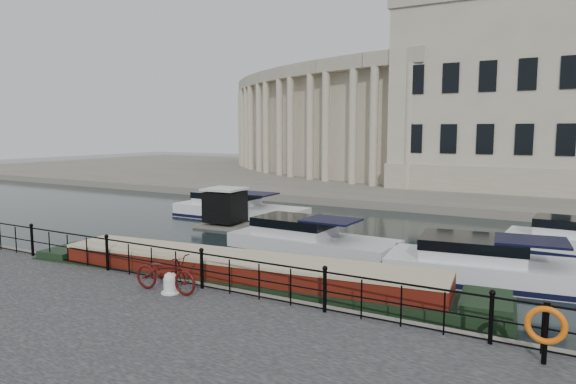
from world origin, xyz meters
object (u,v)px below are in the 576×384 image
object	(u,v)px
life_ring_post	(546,326)
narrowboat	(242,282)
mooring_bollard	(170,283)
bicycle	(165,273)
harbour_hut	(225,209)

from	to	relation	value
life_ring_post	narrowboat	size ratio (longest dim) A/B	0.08
mooring_bollard	narrowboat	xyz separation A→B (m)	(0.80, 2.42, -0.47)
mooring_bollard	life_ring_post	xyz separation A→B (m)	(9.58, 0.23, 0.51)
mooring_bollard	life_ring_post	size ratio (longest dim) A/B	0.48
bicycle	harbour_hut	size ratio (longest dim) A/B	0.75
life_ring_post	mooring_bollard	bearing A→B (deg)	-178.62
life_ring_post	narrowboat	world-z (taller)	life_ring_post
mooring_bollard	harbour_hut	size ratio (longest dim) A/B	0.22
mooring_bollard	harbour_hut	xyz separation A→B (m)	(-6.52, 11.38, 0.12)
narrowboat	life_ring_post	bearing A→B (deg)	-20.35
bicycle	life_ring_post	world-z (taller)	life_ring_post
narrowboat	harbour_hut	size ratio (longest dim) A/B	5.73
narrowboat	harbour_hut	distance (m)	11.59
mooring_bollard	life_ring_post	distance (m)	9.60
bicycle	life_ring_post	distance (m)	9.78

